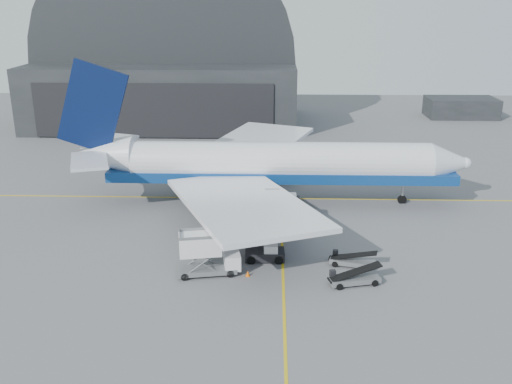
{
  "coord_description": "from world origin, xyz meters",
  "views": [
    {
      "loc": [
        -1.01,
        -47.01,
        23.85
      ],
      "look_at": [
        -2.76,
        9.29,
        4.5
      ],
      "focal_mm": 40.0,
      "sensor_mm": 36.0,
      "label": 1
    }
  ],
  "objects_px": {
    "pushback_tug": "(266,253)",
    "belt_loader_a": "(354,278)",
    "belt_loader_b": "(352,261)",
    "airliner": "(264,164)",
    "catering_truck": "(206,254)"
  },
  "relations": [
    {
      "from": "airliner",
      "to": "catering_truck",
      "type": "relative_size",
      "value": 8.31
    },
    {
      "from": "belt_loader_a",
      "to": "belt_loader_b",
      "type": "xyz_separation_m",
      "value": [
        0.3,
        3.59,
        -0.04
      ]
    },
    {
      "from": "pushback_tug",
      "to": "belt_loader_a",
      "type": "distance_m",
      "value": 9.05
    },
    {
      "from": "airliner",
      "to": "catering_truck",
      "type": "height_order",
      "value": "airliner"
    },
    {
      "from": "airliner",
      "to": "belt_loader_a",
      "type": "xyz_separation_m",
      "value": [
        8.22,
        -20.95,
        -4.29
      ]
    },
    {
      "from": "belt_loader_a",
      "to": "belt_loader_b",
      "type": "distance_m",
      "value": 3.6
    },
    {
      "from": "airliner",
      "to": "belt_loader_b",
      "type": "relative_size",
      "value": 10.96
    },
    {
      "from": "airliner",
      "to": "belt_loader_a",
      "type": "bearing_deg",
      "value": -68.58
    },
    {
      "from": "catering_truck",
      "to": "belt_loader_b",
      "type": "xyz_separation_m",
      "value": [
        13.39,
        2.08,
        -1.45
      ]
    },
    {
      "from": "catering_truck",
      "to": "belt_loader_a",
      "type": "relative_size",
      "value": 1.23
    },
    {
      "from": "airliner",
      "to": "belt_loader_b",
      "type": "bearing_deg",
      "value": -63.87
    },
    {
      "from": "pushback_tug",
      "to": "belt_loader_b",
      "type": "distance_m",
      "value": 8.11
    },
    {
      "from": "catering_truck",
      "to": "airliner",
      "type": "bearing_deg",
      "value": 65.57
    },
    {
      "from": "catering_truck",
      "to": "belt_loader_a",
      "type": "height_order",
      "value": "catering_truck"
    },
    {
      "from": "airliner",
      "to": "pushback_tug",
      "type": "relative_size",
      "value": 13.01
    }
  ]
}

